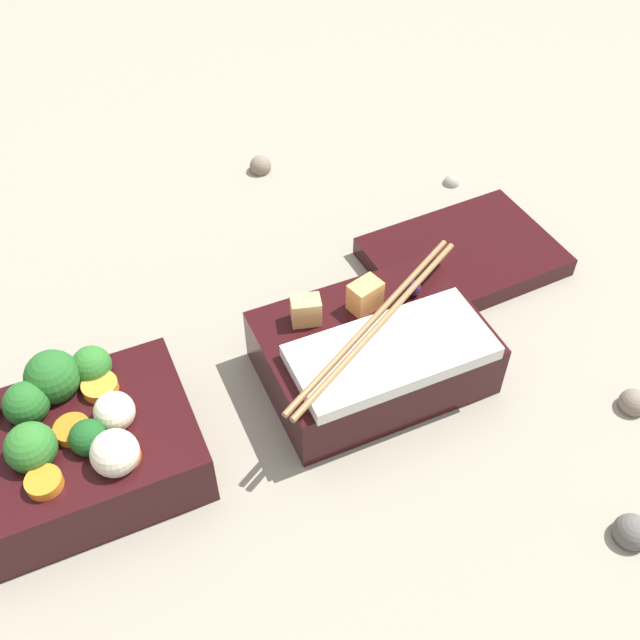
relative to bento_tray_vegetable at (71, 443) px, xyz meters
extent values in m
plane|color=gray|center=(0.12, -0.01, -0.03)|extent=(3.00, 3.00, 0.00)
cube|color=black|center=(0.00, 0.00, -0.01)|extent=(0.18, 0.12, 0.05)
sphere|color=#19511E|center=(0.01, -0.02, 0.03)|extent=(0.03, 0.03, 0.03)
sphere|color=#2D7028|center=(-0.02, -0.01, 0.03)|extent=(0.04, 0.04, 0.04)
sphere|color=#236023|center=(0.00, 0.04, 0.03)|extent=(0.04, 0.04, 0.04)
sphere|color=#2D7028|center=(0.03, 0.04, 0.03)|extent=(0.03, 0.03, 0.03)
sphere|color=#236023|center=(-0.02, 0.03, 0.03)|extent=(0.03, 0.03, 0.03)
cylinder|color=orange|center=(0.03, -0.04, 0.02)|extent=(0.04, 0.04, 0.01)
cylinder|color=orange|center=(-0.02, -0.04, 0.02)|extent=(0.03, 0.03, 0.01)
cylinder|color=orange|center=(0.03, 0.02, 0.02)|extent=(0.04, 0.04, 0.01)
cylinder|color=orange|center=(0.00, -0.01, 0.02)|extent=(0.03, 0.03, 0.01)
sphere|color=beige|center=(0.03, -0.04, 0.03)|extent=(0.03, 0.03, 0.03)
sphere|color=beige|center=(0.04, 0.00, 0.03)|extent=(0.03, 0.03, 0.03)
cube|color=black|center=(0.24, -0.01, -0.01)|extent=(0.18, 0.12, 0.05)
cube|color=white|center=(0.24, -0.04, 0.02)|extent=(0.16, 0.07, 0.01)
cube|color=#EAB266|center=(0.20, 0.03, 0.03)|extent=(0.03, 0.02, 0.02)
cube|color=#F4A356|center=(0.25, 0.02, 0.03)|extent=(0.03, 0.02, 0.03)
sphere|color=#381942|center=(0.29, 0.02, 0.03)|extent=(0.01, 0.01, 0.01)
cylinder|color=olive|center=(0.24, -0.01, 0.03)|extent=(0.20, 0.12, 0.01)
cylinder|color=olive|center=(0.24, -0.01, 0.03)|extent=(0.20, 0.12, 0.01)
cube|color=black|center=(0.38, 0.08, -0.02)|extent=(0.18, 0.13, 0.02)
sphere|color=#595651|center=(0.34, -0.21, -0.03)|extent=(0.03, 0.03, 0.03)
sphere|color=gray|center=(0.44, 0.19, -0.03)|extent=(0.02, 0.02, 0.02)
sphere|color=#7A6B5B|center=(0.42, -0.12, -0.03)|extent=(0.02, 0.02, 0.02)
sphere|color=#7A6B5B|center=(0.26, 0.30, -0.03)|extent=(0.02, 0.02, 0.02)
camera|label=1|loc=(0.04, -0.35, 0.46)|focal=42.00mm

